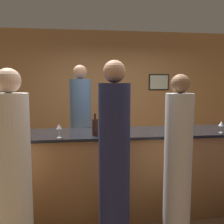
# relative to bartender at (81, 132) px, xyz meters

# --- Properties ---
(ground_plane) EXTENTS (14.00, 14.00, 0.00)m
(ground_plane) POSITION_rel_bartender_xyz_m (0.69, -0.84, -0.95)
(ground_plane) COLOR brown
(back_wall) EXTENTS (8.00, 0.08, 2.80)m
(back_wall) POSITION_rel_bartender_xyz_m (0.69, 1.23, 0.46)
(back_wall) COLOR #A37547
(back_wall) RESTS_ON ground_plane
(bar_counter) EXTENTS (3.26, 0.74, 1.10)m
(bar_counter) POSITION_rel_bartender_xyz_m (0.69, -0.84, -0.39)
(bar_counter) COLOR #996638
(bar_counter) RESTS_ON ground_plane
(bartender) EXTENTS (0.35, 0.35, 2.01)m
(bartender) POSITION_rel_bartender_xyz_m (0.00, 0.00, 0.00)
(bartender) COLOR #4C6B93
(bartender) RESTS_ON ground_plane
(guest_0) EXTENTS (0.31, 0.31, 1.95)m
(guest_0) POSITION_rel_bartender_xyz_m (0.31, -1.65, -0.02)
(guest_0) COLOR #1E234C
(guest_0) RESTS_ON ground_plane
(guest_1) EXTENTS (0.28, 0.28, 1.82)m
(guest_1) POSITION_rel_bartender_xyz_m (0.98, -1.63, -0.09)
(guest_1) COLOR #B2B2B7
(guest_1) RESTS_ON ground_plane
(guest_3) EXTENTS (0.35, 0.35, 1.87)m
(guest_3) POSITION_rel_bartender_xyz_m (-0.66, -1.62, -0.07)
(guest_3) COLOR silver
(guest_3) RESTS_ON ground_plane
(wine_bottle_0) EXTENTS (0.07, 0.07, 0.31)m
(wine_bottle_0) POSITION_rel_bartender_xyz_m (0.29, -0.71, 0.27)
(wine_bottle_0) COLOR black
(wine_bottle_0) RESTS_ON bar_counter
(wine_bottle_1) EXTENTS (0.07, 0.07, 0.27)m
(wine_bottle_1) POSITION_rel_bartender_xyz_m (0.17, -1.03, 0.26)
(wine_bottle_1) COLOR black
(wine_bottle_1) RESTS_ON bar_counter
(wine_bottle_2) EXTENTS (0.07, 0.07, 0.27)m
(wine_bottle_2) POSITION_rel_bartender_xyz_m (0.28, -0.89, 0.26)
(wine_bottle_2) COLOR black
(wine_bottle_2) RESTS_ON bar_counter
(wine_glass_0) EXTENTS (0.08, 0.08, 0.16)m
(wine_glass_0) POSITION_rel_bartender_xyz_m (-0.82, -1.14, 0.27)
(wine_glass_0) COLOR silver
(wine_glass_0) RESTS_ON bar_counter
(wine_glass_1) EXTENTS (0.07, 0.07, 0.15)m
(wine_glass_1) POSITION_rel_bartender_xyz_m (1.77, -1.08, 0.26)
(wine_glass_1) COLOR silver
(wine_glass_1) RESTS_ON bar_counter
(wine_glass_2) EXTENTS (0.07, 0.07, 0.16)m
(wine_glass_2) POSITION_rel_bartender_xyz_m (1.42, -0.92, 0.27)
(wine_glass_2) COLOR silver
(wine_glass_2) RESTS_ON bar_counter
(wine_glass_3) EXTENTS (0.06, 0.06, 0.16)m
(wine_glass_3) POSITION_rel_bartender_xyz_m (-0.26, -1.12, 0.28)
(wine_glass_3) COLOR silver
(wine_glass_3) RESTS_ON bar_counter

